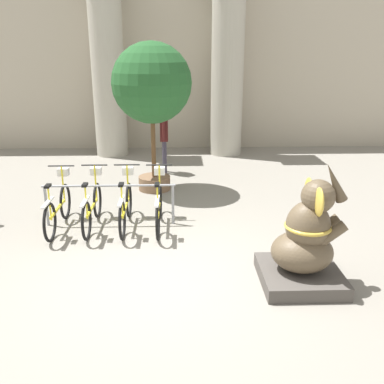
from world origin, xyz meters
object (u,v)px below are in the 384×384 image
at_px(potted_tree, 152,86).
at_px(bicycle_1, 92,206).
at_px(bicycle_0, 58,207).
at_px(bicycle_2, 126,205).
at_px(person_pedestrian, 164,133).
at_px(bicycle_3, 159,205).
at_px(elephant_statue, 306,244).

bearing_deg(potted_tree, bicycle_1, -114.62).
xyz_separation_m(bicycle_0, bicycle_2, (1.20, 0.04, 0.00)).
bearing_deg(bicycle_2, person_pedestrian, 80.62).
bearing_deg(potted_tree, person_pedestrian, 82.17).
distance_m(bicycle_1, bicycle_3, 1.20).
relative_size(bicycle_0, elephant_statue, 0.99).
distance_m(bicycle_2, person_pedestrian, 3.72).
relative_size(bicycle_2, person_pedestrian, 0.98).
bearing_deg(bicycle_2, elephant_statue, -37.98).
relative_size(bicycle_1, elephant_statue, 0.99).
height_order(elephant_statue, potted_tree, potted_tree).
height_order(bicycle_0, bicycle_3, same).
bearing_deg(potted_tree, bicycle_3, -84.85).
bearing_deg(elephant_statue, person_pedestrian, 109.92).
height_order(bicycle_0, elephant_statue, elephant_statue).
relative_size(bicycle_3, potted_tree, 0.52).
height_order(bicycle_3, elephant_statue, elephant_statue).
height_order(bicycle_1, potted_tree, potted_tree).
distance_m(bicycle_0, potted_tree, 3.34).
xyz_separation_m(elephant_statue, potted_tree, (-2.26, 4.26, 1.75)).
height_order(bicycle_1, elephant_statue, elephant_statue).
distance_m(bicycle_2, potted_tree, 2.93).
bearing_deg(bicycle_1, potted_tree, 65.38).
xyz_separation_m(bicycle_0, person_pedestrian, (1.80, 3.66, 0.64)).
bearing_deg(elephant_statue, bicycle_2, 142.02).
bearing_deg(bicycle_1, bicycle_3, -1.30).
bearing_deg(elephant_statue, potted_tree, 117.96).
height_order(bicycle_2, person_pedestrian, person_pedestrian).
relative_size(bicycle_3, elephant_statue, 0.99).
bearing_deg(bicycle_0, person_pedestrian, 63.83).
bearing_deg(bicycle_2, bicycle_3, -2.55).
bearing_deg(person_pedestrian, elephant_statue, -70.08).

